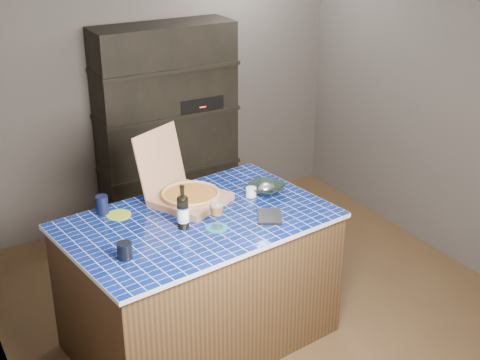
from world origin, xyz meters
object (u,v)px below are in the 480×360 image
kitchen_island (199,280)px  mead_bottle (183,211)px  pizza_box (187,193)px  dvd_case (270,216)px  bowl (266,189)px  wine_glass (216,209)px

kitchen_island → mead_bottle: bearing=-160.7°
pizza_box → mead_bottle: size_ratio=2.26×
mead_bottle → dvd_case: bearing=-15.1°
pizza_box → bowl: size_ratio=2.65×
wine_glass → pizza_box: bearing=89.4°
kitchen_island → wine_glass: 0.62m
wine_glass → dvd_case: 0.38m
wine_glass → bowl: (0.53, 0.29, -0.10)m
wine_glass → dvd_case: size_ratio=0.90×
pizza_box → mead_bottle: bearing=-145.9°
mead_bottle → kitchen_island: bearing=27.0°
dvd_case → bowl: 0.38m
mead_bottle → dvd_case: (0.53, -0.14, -0.10)m
kitchen_island → wine_glass: size_ratio=9.43×
pizza_box → mead_bottle: (-0.18, -0.32, 0.05)m
kitchen_island → pizza_box: 0.58m
wine_glass → bowl: size_ratio=0.78×
kitchen_island → dvd_case: dvd_case is taller
mead_bottle → bowl: 0.74m
kitchen_island → dvd_case: bearing=-35.0°
dvd_case → bowl: size_ratio=0.86×
dvd_case → mead_bottle: bearing=-165.8°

